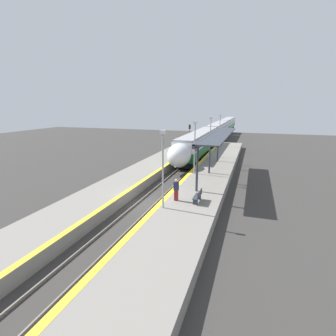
{
  "coord_description": "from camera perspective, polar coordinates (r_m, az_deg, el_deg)",
  "views": [
    {
      "loc": [
        7.89,
        -18.38,
        7.86
      ],
      "look_at": [
        0.55,
        3.92,
        2.16
      ],
      "focal_mm": 28.0,
      "sensor_mm": 36.0,
      "label": 1
    }
  ],
  "objects": [
    {
      "name": "person_waiting",
      "position": [
        19.45,
        1.8,
        -4.69
      ],
      "size": [
        0.36,
        0.22,
        1.66
      ],
      "color": "maroon",
      "rests_on": "platform_right"
    },
    {
      "name": "lamppost_mid",
      "position": [
        26.72,
        5.83,
        5.17
      ],
      "size": [
        0.36,
        0.2,
        5.37
      ],
      "color": "#9E9EA3",
      "rests_on": "platform_right"
    },
    {
      "name": "rail_right",
      "position": [
        21.21,
        -2.91,
        -7.9
      ],
      "size": [
        0.08,
        90.0,
        0.15
      ],
      "primitive_type": "cube",
      "color": "slate",
      "rests_on": "ground_plane"
    },
    {
      "name": "lamppost_far",
      "position": [
        36.23,
        9.21,
        7.29
      ],
      "size": [
        0.36,
        0.2,
        5.37
      ],
      "color": "#9E9EA3",
      "rests_on": "platform_right"
    },
    {
      "name": "lamppost_farthest",
      "position": [
        45.84,
        11.2,
        8.51
      ],
      "size": [
        0.36,
        0.2,
        5.37
      ],
      "color": "#9E9EA3",
      "rests_on": "platform_right"
    },
    {
      "name": "platform_left",
      "position": [
        22.9,
        -13.07,
        -5.62
      ],
      "size": [
        4.01,
        64.0,
        0.89
      ],
      "color": "gray",
      "rests_on": "ground_plane"
    },
    {
      "name": "ground_plane",
      "position": [
        21.49,
        -4.72,
        -7.85
      ],
      "size": [
        120.0,
        120.0,
        0.0
      ],
      "primitive_type": "plane",
      "color": "#383533"
    },
    {
      "name": "train",
      "position": [
        60.25,
        10.72,
        8.01
      ],
      "size": [
        2.73,
        66.77,
        3.8
      ],
      "color": "black",
      "rests_on": "ground_plane"
    },
    {
      "name": "railway_signal",
      "position": [
        43.42,
        4.71,
        6.96
      ],
      "size": [
        0.28,
        0.28,
        4.67
      ],
      "color": "#59595E",
      "rests_on": "ground_plane"
    },
    {
      "name": "platform_right",
      "position": [
        20.25,
        5.13,
        -7.9
      ],
      "size": [
        4.31,
        64.0,
        0.89
      ],
      "color": "gray",
      "rests_on": "ground_plane"
    },
    {
      "name": "station_canopy",
      "position": [
        27.0,
        10.41,
        6.69
      ],
      "size": [
        2.02,
        15.43,
        4.11
      ],
      "color": "#333842",
      "rests_on": "platform_right"
    },
    {
      "name": "platform_bench",
      "position": [
        19.38,
        6.58,
        -6.08
      ],
      "size": [
        0.44,
        1.49,
        0.89
      ],
      "color": "#2D333D",
      "rests_on": "platform_right"
    },
    {
      "name": "rail_left",
      "position": [
        21.74,
        -6.48,
        -7.43
      ],
      "size": [
        0.08,
        90.0,
        0.15
      ],
      "primitive_type": "cube",
      "color": "slate",
      "rests_on": "ground_plane"
    },
    {
      "name": "lamppost_near",
      "position": [
        17.48,
        -1.13,
        0.73
      ],
      "size": [
        0.36,
        0.2,
        5.37
      ],
      "color": "#9E9EA3",
      "rests_on": "platform_right"
    }
  ]
}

